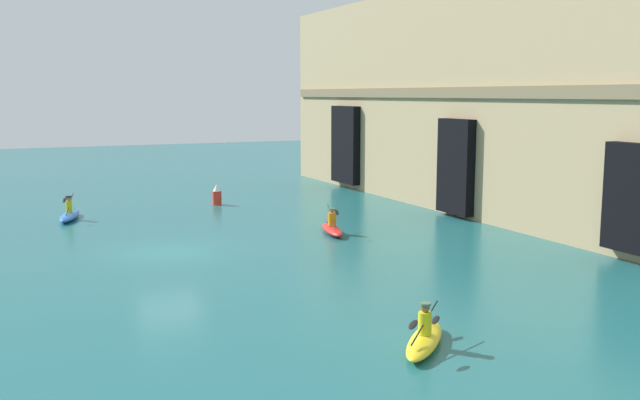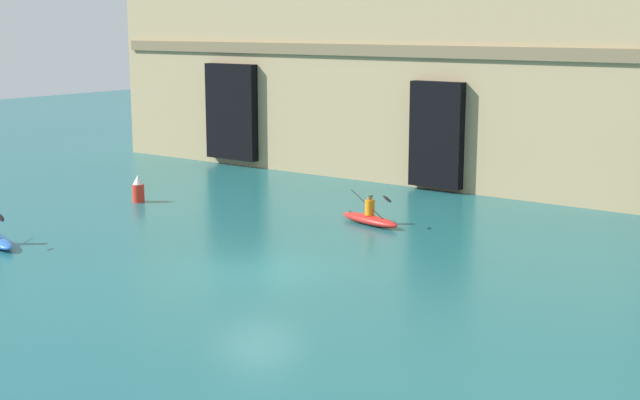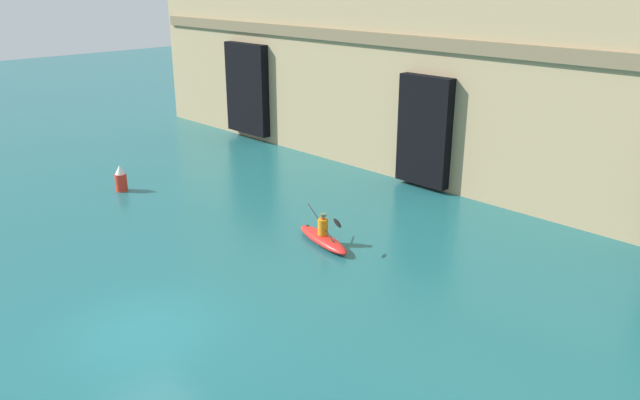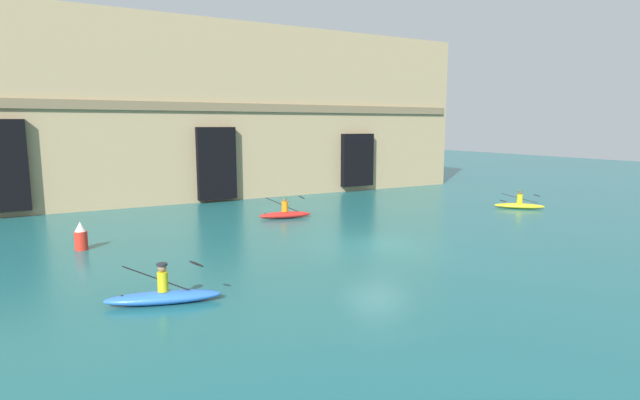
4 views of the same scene
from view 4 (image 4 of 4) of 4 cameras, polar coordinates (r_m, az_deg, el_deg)
The scene contains 6 objects.
ground_plane at distance 21.09m, azimuth 6.49°, elevation -5.11°, with size 120.00×120.00×0.00m, color #1E6066.
cliff_bluff at distance 35.79m, azimuth -13.61°, elevation 9.63°, with size 39.85×6.30×11.63m.
kayak_yellow at distance 32.23m, azimuth 21.82°, elevation -0.52°, with size 2.54×2.46×1.10m.
kayak_red at distance 26.87m, azimuth -4.03°, elevation -1.58°, with size 2.91×1.28×1.22m.
kayak_blue at distance 14.90m, azimuth -17.46°, elevation -10.38°, with size 3.25×1.58×1.21m.
marker_buoy at distance 22.20m, azimuth -25.66°, elevation -3.81°, with size 0.50×0.50×1.15m.
Camera 4 is at (-12.06, -16.58, 4.96)m, focal length 28.00 mm.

